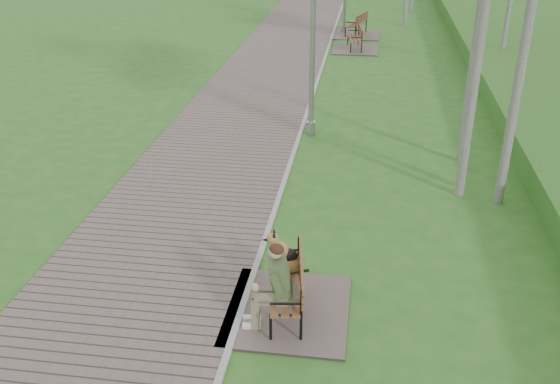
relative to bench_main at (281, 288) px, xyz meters
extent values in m
plane|color=#286421|center=(-0.59, 6.31, -0.44)|extent=(120.00, 120.00, 0.00)
cube|color=#655552|center=(-2.34, 27.81, -0.42)|extent=(3.50, 67.00, 0.04)
cube|color=#999993|center=(-0.59, 27.81, -0.41)|extent=(0.10, 67.00, 0.05)
cube|color=#655552|center=(0.09, 0.05, -0.42)|extent=(1.79, 1.99, 0.04)
cube|color=brown|center=(0.04, 0.05, 0.01)|extent=(0.66, 1.54, 0.04)
cube|color=brown|center=(0.28, 0.08, 0.28)|extent=(0.25, 1.48, 0.33)
cube|color=#655552|center=(0.47, 17.04, -0.42)|extent=(1.75, 1.95, 0.04)
cube|color=brown|center=(0.42, 17.04, 0.00)|extent=(0.61, 1.50, 0.04)
cube|color=brown|center=(0.65, 17.07, 0.26)|extent=(0.22, 1.45, 0.32)
cube|color=#655552|center=(0.43, 19.75, -0.42)|extent=(1.89, 2.10, 0.04)
cube|color=brown|center=(0.38, 19.75, 0.04)|extent=(0.90, 1.65, 0.04)
cube|color=brown|center=(0.62, 19.68, 0.32)|extent=(0.48, 1.53, 0.35)
cylinder|color=#94979C|center=(-0.33, 7.53, -0.27)|extent=(0.22, 0.22, 0.34)
cylinder|color=#94979C|center=(-0.33, 7.53, 2.36)|extent=(0.13, 0.13, 5.60)
cylinder|color=#94979C|center=(-0.18, 20.29, -0.26)|extent=(0.23, 0.23, 0.34)
cylinder|color=silver|center=(3.79, 4.23, 3.44)|extent=(0.18, 0.18, 7.75)
camera|label=1|loc=(1.07, -7.46, 5.23)|focal=40.00mm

